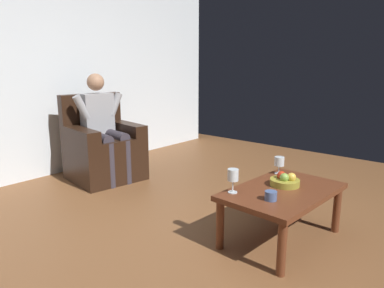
% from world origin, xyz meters
% --- Properties ---
extents(ground_plane, '(6.63, 6.63, 0.00)m').
position_xyz_m(ground_plane, '(0.00, 0.00, 0.00)').
color(ground_plane, brown).
extents(wall_back, '(5.92, 0.06, 2.59)m').
position_xyz_m(wall_back, '(0.00, -2.79, 1.29)').
color(wall_back, silver).
rests_on(wall_back, ground).
extents(armchair, '(0.84, 0.82, 0.99)m').
position_xyz_m(armchair, '(-0.44, -2.15, 0.35)').
color(armchair, black).
rests_on(armchair, ground).
extents(person_seated, '(0.62, 0.63, 1.23)m').
position_xyz_m(person_seated, '(-0.43, -2.11, 0.66)').
color(person_seated, '#95969A').
rests_on(person_seated, ground).
extents(coffee_table, '(1.00, 0.67, 0.41)m').
position_xyz_m(coffee_table, '(-0.39, 0.17, 0.35)').
color(coffee_table, '#5F2F1B').
rests_on(coffee_table, ground).
extents(wine_glass_near, '(0.08, 0.08, 0.18)m').
position_xyz_m(wine_glass_near, '(-0.08, -0.08, 0.54)').
color(wine_glass_near, silver).
rests_on(wine_glass_near, coffee_table).
extents(wine_glass_far, '(0.08, 0.08, 0.15)m').
position_xyz_m(wine_glass_far, '(-0.72, -0.04, 0.51)').
color(wine_glass_far, silver).
rests_on(wine_glass_far, coffee_table).
extents(fruit_bowl, '(0.23, 0.23, 0.11)m').
position_xyz_m(fruit_bowl, '(-0.48, 0.14, 0.45)').
color(fruit_bowl, olive).
rests_on(fruit_bowl, coffee_table).
extents(candle_jar, '(0.08, 0.08, 0.07)m').
position_xyz_m(candle_jar, '(-0.13, 0.21, 0.45)').
color(candle_jar, '#495E8C').
rests_on(candle_jar, coffee_table).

